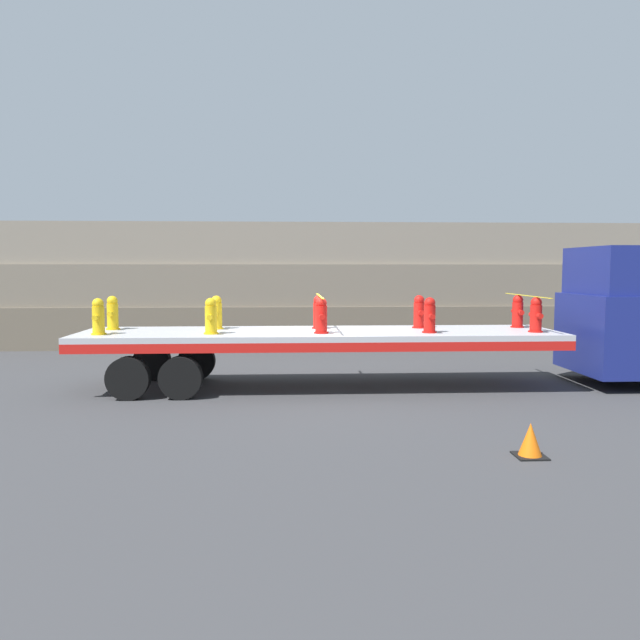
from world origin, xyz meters
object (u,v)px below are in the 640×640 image
at_px(fire_hydrant_yellow_far_1, 217,313).
at_px(fire_hydrant_red_far_4, 518,312).
at_px(fire_hydrant_red_far_2, 319,313).
at_px(fire_hydrant_red_near_4, 536,315).
at_px(fire_hydrant_yellow_near_1, 211,317).
at_px(fire_hydrant_red_near_2, 321,316).
at_px(fire_hydrant_red_far_3, 419,312).
at_px(fire_hydrant_red_near_3, 430,316).
at_px(fire_hydrant_yellow_far_0, 113,313).
at_px(truck_cab, 630,318).
at_px(traffic_cone, 530,440).
at_px(fire_hydrant_yellow_near_0, 98,317).
at_px(flatbed_trailer, 288,341).

distance_m(fire_hydrant_yellow_far_1, fire_hydrant_red_far_4, 7.19).
xyz_separation_m(fire_hydrant_red_far_2, fire_hydrant_red_near_4, (4.80, -1.10, 0.00)).
xyz_separation_m(fire_hydrant_yellow_near_1, fire_hydrant_red_near_2, (2.40, 0.00, 0.00)).
height_order(fire_hydrant_red_far_2, fire_hydrant_red_far_3, same).
height_order(fire_hydrant_red_near_3, fire_hydrant_red_far_4, same).
bearing_deg(fire_hydrant_red_far_2, fire_hydrant_yellow_near_1, -155.31).
xyz_separation_m(fire_hydrant_yellow_far_0, fire_hydrant_red_near_4, (9.59, -1.10, 0.00)).
height_order(fire_hydrant_yellow_far_0, fire_hydrant_red_near_4, same).
bearing_deg(truck_cab, traffic_cone, -129.68).
xyz_separation_m(fire_hydrant_yellow_far_0, fire_hydrant_yellow_far_1, (2.40, 0.00, 0.00)).
relative_size(fire_hydrant_red_near_3, fire_hydrant_red_near_4, 1.00).
height_order(fire_hydrant_yellow_far_1, fire_hydrant_red_far_3, same).
height_order(fire_hydrant_yellow_near_0, fire_hydrant_red_near_4, same).
bearing_deg(fire_hydrant_yellow_far_0, fire_hydrant_red_far_4, 0.00).
relative_size(fire_hydrant_red_near_4, traffic_cone, 1.58).
xyz_separation_m(fire_hydrant_red_near_4, fire_hydrant_red_far_4, (0.00, 1.10, 0.00)).
relative_size(fire_hydrant_yellow_near_1, fire_hydrant_red_near_4, 1.00).
height_order(truck_cab, fire_hydrant_yellow_near_0, truck_cab).
height_order(fire_hydrant_yellow_near_0, fire_hydrant_red_far_3, same).
distance_m(fire_hydrant_yellow_far_0, traffic_cone, 9.76).
bearing_deg(fire_hydrant_red_far_4, fire_hydrant_red_near_2, -167.05).
distance_m(fire_hydrant_red_far_2, fire_hydrant_red_near_3, 2.64).
bearing_deg(fire_hydrant_red_far_2, fire_hydrant_red_near_4, -12.95).
relative_size(truck_cab, traffic_cone, 6.47).
bearing_deg(fire_hydrant_red_near_2, truck_cab, 4.33).
bearing_deg(fire_hydrant_yellow_near_0, fire_hydrant_red_near_3, 0.00).
xyz_separation_m(fire_hydrant_red_far_2, fire_hydrant_red_far_4, (4.80, 0.00, 0.00)).
bearing_deg(fire_hydrant_yellow_near_0, fire_hydrant_yellow_far_1, 24.69).
relative_size(truck_cab, fire_hydrant_red_far_4, 4.09).
xyz_separation_m(fire_hydrant_yellow_far_0, traffic_cone, (7.55, -6.01, -1.44)).
bearing_deg(traffic_cone, fire_hydrant_yellow_near_0, 147.00).
bearing_deg(fire_hydrant_yellow_far_1, fire_hydrant_red_far_2, 0.00).
xyz_separation_m(fire_hydrant_yellow_near_0, fire_hydrant_yellow_far_1, (2.40, 1.10, 0.00)).
relative_size(fire_hydrant_yellow_near_1, fire_hydrant_yellow_far_1, 1.00).
relative_size(fire_hydrant_red_near_2, fire_hydrant_red_near_3, 1.00).
distance_m(fire_hydrant_red_far_3, fire_hydrant_red_near_4, 2.64).
bearing_deg(fire_hydrant_red_near_4, truck_cab, 12.50).
distance_m(fire_hydrant_yellow_near_0, fire_hydrant_red_near_2, 4.80).
xyz_separation_m(fire_hydrant_yellow_near_1, fire_hydrant_red_far_2, (2.40, 1.10, 0.00)).
bearing_deg(flatbed_trailer, fire_hydrant_red_far_2, 37.45).
height_order(fire_hydrant_red_near_2, fire_hydrant_red_near_3, same).
relative_size(fire_hydrant_yellow_far_1, fire_hydrant_red_far_3, 1.00).
xyz_separation_m(fire_hydrant_red_far_2, fire_hydrant_red_far_3, (2.40, 0.00, 0.00)).
height_order(fire_hydrant_yellow_near_0, fire_hydrant_red_far_2, same).
bearing_deg(truck_cab, fire_hydrant_red_near_2, -175.67).
bearing_deg(fire_hydrant_red_near_2, fire_hydrant_red_far_4, 12.95).
bearing_deg(fire_hydrant_red_far_4, fire_hydrant_yellow_far_0, 180.00).
bearing_deg(fire_hydrant_red_near_3, traffic_cone, -85.81).
bearing_deg(truck_cab, fire_hydrant_red_far_4, 167.50).
xyz_separation_m(fire_hydrant_yellow_near_0, fire_hydrant_red_near_2, (4.80, 0.00, 0.00)).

